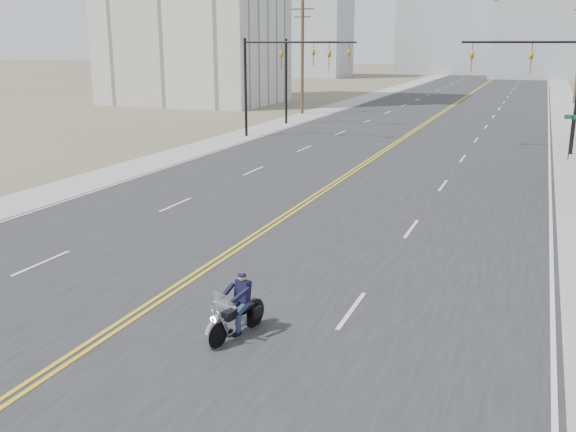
{
  "coord_description": "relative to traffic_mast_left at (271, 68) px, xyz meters",
  "views": [
    {
      "loc": [
        9.02,
        -10.77,
        6.65
      ],
      "look_at": [
        2.22,
        6.61,
        1.6
      ],
      "focal_mm": 40.0,
      "sensor_mm": 36.0,
      "label": 1
    }
  ],
  "objects": [
    {
      "name": "ground_plane",
      "position": [
        8.98,
        -32.0,
        -4.94
      ],
      "size": [
        400.0,
        400.0,
        0.0
      ],
      "primitive_type": "plane",
      "color": "#776D56",
      "rests_on": "ground"
    },
    {
      "name": "haze_bldg_f",
      "position": [
        -41.02,
        98.0,
        3.06
      ],
      "size": [
        12.0,
        12.0,
        16.0
      ],
      "primitive_type": "cube",
      "color": "#ADB2B7",
      "rests_on": "ground"
    },
    {
      "name": "traffic_mast_right",
      "position": [
        17.95,
        0.0,
        0.0
      ],
      "size": [
        7.1,
        0.26,
        7.0
      ],
      "color": "black",
      "rests_on": "ground"
    },
    {
      "name": "traffic_mast_left",
      "position": [
        0.0,
        0.0,
        0.0
      ],
      "size": [
        7.1,
        0.26,
        7.0
      ],
      "color": "black",
      "rests_on": "ground"
    },
    {
      "name": "road",
      "position": [
        8.98,
        38.0,
        -4.93
      ],
      "size": [
        20.0,
        200.0,
        0.01
      ],
      "primitive_type": "cube",
      "color": "#303033",
      "rests_on": "ground"
    },
    {
      "name": "street_sign",
      "position": [
        19.78,
        -2.0,
        -3.13
      ],
      "size": [
        0.9,
        0.06,
        2.62
      ],
      "color": "black",
      "rests_on": "ground"
    },
    {
      "name": "traffic_mast_far",
      "position": [
        -0.33,
        8.0,
        -0.06
      ],
      "size": [
        6.1,
        0.26,
        7.0
      ],
      "color": "black",
      "rests_on": "ground"
    },
    {
      "name": "haze_bldg_b",
      "position": [
        16.98,
        93.0,
        2.06
      ],
      "size": [
        18.0,
        14.0,
        14.0
      ],
      "primitive_type": "cube",
      "color": "#ADB2B7",
      "rests_on": "ground"
    },
    {
      "name": "haze_bldg_a",
      "position": [
        -26.02,
        83.0,
        6.06
      ],
      "size": [
        14.0,
        12.0,
        22.0
      ],
      "primitive_type": "cube",
      "color": "#B7BCC6",
      "rests_on": "ground"
    },
    {
      "name": "haze_bldg_d",
      "position": [
        -3.02,
        108.0,
        8.06
      ],
      "size": [
        20.0,
        15.0,
        26.0
      ],
      "primitive_type": "cube",
      "color": "#ADB2B7",
      "rests_on": "ground"
    },
    {
      "name": "motorcyclist",
      "position": [
        11.85,
        -30.39,
        -4.19
      ],
      "size": [
        1.24,
        2.06,
        1.5
      ],
      "primitive_type": null,
      "rotation": [
        0.0,
        0.0,
        2.91
      ],
      "color": "black",
      "rests_on": "ground"
    },
    {
      "name": "sidewalk_right",
      "position": [
        20.48,
        38.0,
        -4.93
      ],
      "size": [
        3.0,
        200.0,
        0.01
      ],
      "primitive_type": "cube",
      "color": "#A5A5A0",
      "rests_on": "ground"
    },
    {
      "name": "sidewalk_left",
      "position": [
        -2.52,
        38.0,
        -4.93
      ],
      "size": [
        3.0,
        200.0,
        0.01
      ],
      "primitive_type": "cube",
      "color": "#A5A5A0",
      "rests_on": "ground"
    },
    {
      "name": "utility_pole_left",
      "position": [
        -3.52,
        16.0,
        0.54
      ],
      "size": [
        2.2,
        0.3,
        10.5
      ],
      "color": "brown",
      "rests_on": "ground"
    }
  ]
}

